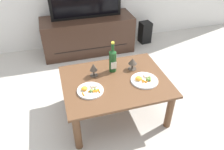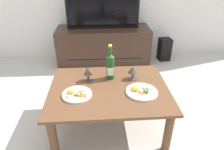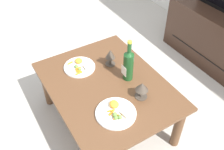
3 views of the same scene
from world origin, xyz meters
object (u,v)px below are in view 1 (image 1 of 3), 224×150
Objects in this scene: floor_speaker at (145,32)px; goblet_left at (94,68)px; goblet_right at (133,62)px; dinner_plate_left at (90,90)px; tv_stand at (88,35)px; dinner_plate_right at (144,80)px; dining_table at (115,86)px; wine_bottle at (113,60)px; tv_screen at (86,0)px.

goblet_left is at bearing -136.44° from floor_speaker.
floor_speaker is 1.55m from goblet_right.
dinner_plate_left is at bearing -133.92° from floor_speaker.
tv_stand is 0.98m from floor_speaker.
dinner_plate_right is at bearing 0.13° from dinner_plate_left.
dining_table is 0.27m from wine_bottle.
goblet_right is at bearing 31.31° from dining_table.
dinner_plate_right is at bearing -46.27° from wine_bottle.
floor_speaker is 1.42× the size of dinner_plate_left.
goblet_left is 0.52m from dinner_plate_right.
wine_bottle reaches higher than dinner_plate_right.
tv_screen is at bearing -90.00° from tv_stand.
floor_speaker is 2.01m from dinner_plate_left.
dinner_plate_right is (0.27, -0.09, 0.09)m from dining_table.
floor_speaker is 1.29× the size of dinner_plate_right.
wine_bottle reaches higher than dinner_plate_left.
goblet_left reaches higher than goblet_right.
goblet_left is at bearing -98.35° from tv_screen.
wine_bottle is at bearing 133.73° from dinner_plate_right.
tv_stand is 1.55m from dinner_plate_left.
tv_stand is at bearing 81.66° from goblet_left.
wine_bottle is 0.22m from goblet_left.
goblet_left reaches higher than dinner_plate_left.
floor_speaker is 1.05× the size of wine_bottle.
goblet_right reaches higher than floor_speaker.
tv_stand is 1.33× the size of tv_screen.
goblet_left reaches higher than floor_speaker.
tv_stand is at bearing 79.65° from dinner_plate_left.
floor_speaker is 1.65m from wine_bottle.
tv_screen is at bearing 90.97° from wine_bottle.
tv_screen is 1.33m from goblet_right.
dinner_plate_left is at bearing -179.87° from dinner_plate_right.
dinner_plate_left is 0.55m from dinner_plate_right.
tv_screen is 1.58m from dinner_plate_right.
dinner_plate_left is (-0.51, -0.23, -0.08)m from goblet_right.
tv_stand is at bearing 89.91° from dining_table.
tv_stand is 1.33m from goblet_right.
tv_stand is at bearing 176.79° from floor_speaker.
goblet_left is 0.42m from goblet_right.
floor_speaker is 2.49× the size of goblet_left.
tv_screen reaches higher than floor_speaker.
goblet_right is at bearing -79.79° from tv_screen.
dinner_plate_left is (-1.25, -1.55, 0.27)m from floor_speaker.
dinner_plate_right is (0.25, -0.26, -0.12)m from wine_bottle.
dinner_plate_left is (-0.28, -1.52, 0.18)m from tv_stand.
tv_stand is 4.05× the size of wine_bottle.
wine_bottle is 0.22m from goblet_right.
dining_table is 0.30m from dinner_plate_left.
wine_bottle is at bearing 172.30° from goblet_right.
wine_bottle reaches higher than goblet_right.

